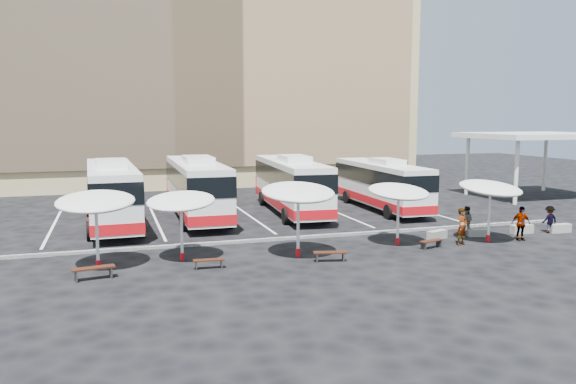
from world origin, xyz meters
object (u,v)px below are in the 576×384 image
object	(u,v)px
wood_bench_1	(209,262)
bus_3	(381,183)
wood_bench_2	(330,254)
passenger_2	(521,223)
sunshade_0	(96,202)
passenger_1	(467,221)
passenger_0	(462,227)
conc_bench_2	(522,229)
bus_1	(196,186)
conc_bench_3	(560,228)
bus_0	(112,191)
sunshade_1	(181,201)
wood_bench_3	(431,242)
bus_2	(291,183)
passenger_3	(549,219)
conc_bench_0	(437,235)
wood_bench_0	(93,270)
sunshade_3	(399,192)
sunshade_4	(490,188)
conc_bench_1	(478,233)
sunshade_2	(298,193)

from	to	relation	value
wood_bench_1	bus_3	bearing A→B (deg)	40.36
wood_bench_2	passenger_2	xyz separation A→B (m)	(11.18, 1.08, 0.56)
sunshade_0	passenger_1	size ratio (longest dim) A/B	2.21
sunshade_0	passenger_0	xyz separation A→B (m)	(17.47, -0.79, -1.95)
conc_bench_2	bus_1	bearing A→B (deg)	147.48
conc_bench_2	conc_bench_3	size ratio (longest dim) A/B	1.01
bus_0	bus_3	xyz separation A→B (m)	(18.04, 0.45, -0.19)
sunshade_0	sunshade_1	distance (m)	3.61
sunshade_0	passenger_1	bearing A→B (deg)	3.28
passenger_0	wood_bench_2	bearing A→B (deg)	163.83
wood_bench_3	passenger_1	size ratio (longest dim) A/B	0.85
wood_bench_1	sunshade_0	bearing A→B (deg)	162.36
bus_2	passenger_3	distance (m)	16.03
conc_bench_0	conc_bench_3	distance (m)	7.56
wood_bench_0	passenger_0	xyz separation A→B (m)	(17.62, 0.87, 0.55)
sunshade_3	passenger_0	bearing A→B (deg)	-17.89
sunshade_3	sunshade_4	world-z (taller)	sunshade_4
sunshade_0	conc_bench_0	size ratio (longest dim) A/B	2.95
conc_bench_0	conc_bench_1	world-z (taller)	conc_bench_0
bus_1	passenger_3	xyz separation A→B (m)	(18.05, -10.90, -1.30)
sunshade_1	conc_bench_2	bearing A→B (deg)	1.01
bus_1	wood_bench_3	bearing A→B (deg)	-50.64
wood_bench_0	wood_bench_2	xyz separation A→B (m)	(10.01, -0.24, -0.04)
conc_bench_3	passenger_2	world-z (taller)	passenger_2
bus_1	sunshade_0	bearing A→B (deg)	-116.94
sunshade_0	conc_bench_1	xyz separation A→B (m)	(19.53, 0.69, -2.69)
wood_bench_0	sunshade_4	bearing A→B (deg)	3.14
bus_1	wood_bench_2	distance (m)	13.79
conc_bench_1	conc_bench_3	size ratio (longest dim) A/B	0.83
conc_bench_3	conc_bench_0	bearing A→B (deg)	175.71
bus_2	wood_bench_1	size ratio (longest dim) A/B	9.32
sunshade_2	conc_bench_2	size ratio (longest dim) A/B	2.75
conc_bench_1	passenger_2	size ratio (longest dim) A/B	0.58
sunshade_1	sunshade_3	size ratio (longest dim) A/B	1.16
sunshade_1	sunshade_3	distance (m)	10.80
passenger_1	wood_bench_1	bearing A→B (deg)	51.72
bus_3	wood_bench_3	world-z (taller)	bus_3
bus_1	sunshade_1	distance (m)	11.12
bus_2	conc_bench_2	distance (m)	14.75
wood_bench_2	sunshade_3	bearing A→B (deg)	24.99
wood_bench_2	conc_bench_0	xyz separation A→B (m)	(7.20, 2.69, -0.12)
sunshade_0	wood_bench_3	size ratio (longest dim) A/B	2.61
bus_3	wood_bench_2	world-z (taller)	bus_3
bus_0	wood_bench_3	xyz separation A→B (m)	(14.94, -11.18, -1.74)
bus_1	passenger_1	xyz separation A→B (m)	(13.21, -10.10, -1.25)
sunshade_4	wood_bench_3	distance (m)	4.41
bus_2	wood_bench_1	world-z (taller)	bus_2
bus_0	sunshade_1	size ratio (longest dim) A/B	3.18
bus_2	wood_bench_0	xyz separation A→B (m)	(-12.40, -12.87, -1.63)
conc_bench_1	conc_bench_3	distance (m)	5.09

